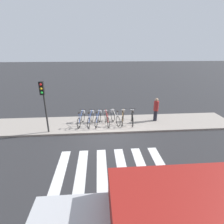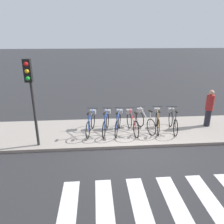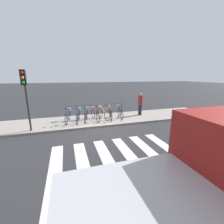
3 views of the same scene
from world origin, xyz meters
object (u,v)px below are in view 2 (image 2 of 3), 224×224
(parked_bicycle_6, at_px, (173,120))
(traffic_light, at_px, (30,86))
(parked_bicycle_0, at_px, (91,122))
(parked_bicycle_3, at_px, (132,122))
(parked_bicycle_4, at_px, (144,120))
(parked_bicycle_1, at_px, (106,122))
(parked_bicycle_2, at_px, (118,122))
(parked_bicycle_5, at_px, (157,120))
(pedestrian, at_px, (209,107))

(parked_bicycle_6, bearing_deg, traffic_light, -169.21)
(parked_bicycle_0, distance_m, parked_bicycle_3, 1.72)
(parked_bicycle_3, distance_m, parked_bicycle_4, 0.58)
(parked_bicycle_4, distance_m, traffic_light, 4.77)
(parked_bicycle_1, height_order, parked_bicycle_6, same)
(traffic_light, bearing_deg, parked_bicycle_3, 15.59)
(parked_bicycle_3, distance_m, parked_bicycle_6, 1.76)
(parked_bicycle_3, bearing_deg, parked_bicycle_0, 177.46)
(parked_bicycle_0, height_order, parked_bicycle_2, same)
(parked_bicycle_5, relative_size, traffic_light, 0.51)
(parked_bicycle_6, height_order, traffic_light, traffic_light)
(parked_bicycle_2, height_order, pedestrian, pedestrian)
(parked_bicycle_2, distance_m, parked_bicycle_6, 2.34)
(parked_bicycle_0, relative_size, parked_bicycle_5, 1.00)
(parked_bicycle_0, height_order, traffic_light, traffic_light)
(parked_bicycle_4, relative_size, parked_bicycle_5, 0.98)
(parked_bicycle_2, xyz_separation_m, traffic_light, (-3.10, -1.06, 1.85))
(parked_bicycle_0, bearing_deg, traffic_light, -150.64)
(parked_bicycle_3, height_order, parked_bicycle_5, same)
(parked_bicycle_3, distance_m, traffic_light, 4.24)
(parked_bicycle_1, xyz_separation_m, parked_bicycle_3, (1.08, -0.04, 0.00))
(parked_bicycle_0, xyz_separation_m, parked_bicycle_3, (1.72, -0.08, 0.00))
(parked_bicycle_1, bearing_deg, parked_bicycle_3, -2.24)
(parked_bicycle_4, bearing_deg, parked_bicycle_0, -178.36)
(parked_bicycle_1, height_order, traffic_light, traffic_light)
(parked_bicycle_1, xyz_separation_m, traffic_light, (-2.59, -1.07, 1.85))
(parked_bicycle_2, xyz_separation_m, parked_bicycle_4, (1.14, 0.11, 0.00))
(parked_bicycle_1, distance_m, traffic_light, 3.36)
(parked_bicycle_3, xyz_separation_m, parked_bicycle_4, (0.57, 0.14, 0.00))
(parked_bicycle_4, distance_m, parked_bicycle_6, 1.20)
(parked_bicycle_1, bearing_deg, pedestrian, 3.75)
(parked_bicycle_0, height_order, parked_bicycle_6, same)
(parked_bicycle_4, bearing_deg, parked_bicycle_3, -165.98)
(parked_bicycle_1, relative_size, parked_bicycle_2, 1.01)
(parked_bicycle_6, height_order, pedestrian, pedestrian)
(parked_bicycle_1, relative_size, traffic_light, 0.51)
(parked_bicycle_2, relative_size, traffic_light, 0.51)
(parked_bicycle_2, relative_size, parked_bicycle_4, 1.01)
(parked_bicycle_2, distance_m, parked_bicycle_4, 1.15)
(parked_bicycle_4, height_order, pedestrian, pedestrian)
(parked_bicycle_2, distance_m, parked_bicycle_3, 0.58)
(parked_bicycle_3, bearing_deg, pedestrian, 5.60)
(parked_bicycle_1, relative_size, parked_bicycle_5, 1.00)
(traffic_light, bearing_deg, parked_bicycle_2, 18.83)
(parked_bicycle_3, height_order, parked_bicycle_6, same)
(traffic_light, bearing_deg, parked_bicycle_1, 22.41)
(parked_bicycle_0, xyz_separation_m, traffic_light, (-1.96, -1.10, 1.85))
(parked_bicycle_5, bearing_deg, traffic_light, -167.07)
(parked_bicycle_4, bearing_deg, parked_bicycle_1, -176.57)
(pedestrian, bearing_deg, parked_bicycle_3, -174.40)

